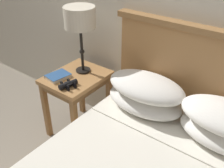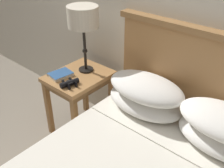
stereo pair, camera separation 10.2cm
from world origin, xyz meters
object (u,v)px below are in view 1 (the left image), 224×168
(table_lamp, at_px, (80,19))
(book_on_nightstand, at_px, (58,76))
(binoculars_pair, at_px, (68,84))
(nightstand, at_px, (77,85))

(table_lamp, bearing_deg, book_on_nightstand, -113.21)
(table_lamp, distance_m, binoculars_pair, 0.53)
(nightstand, relative_size, book_on_nightstand, 2.94)
(table_lamp, relative_size, binoculars_pair, 3.46)
(book_on_nightstand, bearing_deg, table_lamp, 66.79)
(table_lamp, height_order, book_on_nightstand, table_lamp)
(nightstand, height_order, binoculars_pair, binoculars_pair)
(table_lamp, xyz_separation_m, binoculars_pair, (0.09, -0.27, -0.45))
(nightstand, xyz_separation_m, binoculars_pair, (0.08, -0.17, 0.12))
(nightstand, relative_size, table_lamp, 1.06)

